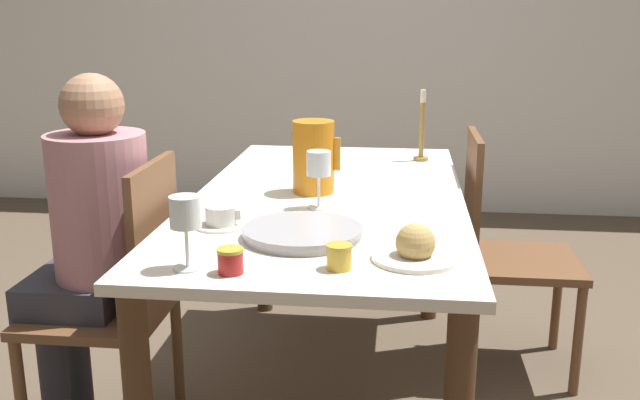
{
  "coord_description": "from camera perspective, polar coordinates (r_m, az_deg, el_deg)",
  "views": [
    {
      "loc": [
        0.23,
        -2.27,
        1.36
      ],
      "look_at": [
        0.0,
        -0.26,
        0.82
      ],
      "focal_mm": 40.0,
      "sensor_mm": 36.0,
      "label": 1
    }
  ],
  "objects": [
    {
      "name": "chair_person_side",
      "position": [
        2.34,
        -15.65,
        -7.5
      ],
      "size": [
        0.42,
        0.42,
        0.93
      ],
      "rotation": [
        0.0,
        0.0,
        1.57
      ],
      "color": "brown",
      "rests_on": "ground_plane"
    },
    {
      "name": "person_seated",
      "position": [
        2.33,
        -17.77,
        -2.23
      ],
      "size": [
        0.39,
        0.41,
        1.19
      ],
      "rotation": [
        0.0,
        0.0,
        1.57
      ],
      "color": "#33333D",
      "rests_on": "ground_plane"
    },
    {
      "name": "red_pitcher",
      "position": [
        2.36,
        -0.52,
        3.49
      ],
      "size": [
        0.16,
        0.14,
        0.24
      ],
      "color": "orange",
      "rests_on": "dining_table"
    },
    {
      "name": "chair_opposite",
      "position": [
        2.79,
        14.4,
        -3.73
      ],
      "size": [
        0.42,
        0.42,
        0.93
      ],
      "rotation": [
        0.0,
        0.0,
        -1.57
      ],
      "color": "brown",
      "rests_on": "ground_plane"
    },
    {
      "name": "wine_glass_water",
      "position": [
        2.17,
        -0.11,
        2.72
      ],
      "size": [
        0.07,
        0.07,
        0.18
      ],
      "color": "white",
      "rests_on": "dining_table"
    },
    {
      "name": "serving_tray",
      "position": [
        1.91,
        -1.4,
        -2.61
      ],
      "size": [
        0.32,
        0.32,
        0.03
      ],
      "color": "#9E9EA3",
      "rests_on": "dining_table"
    },
    {
      "name": "wall_back",
      "position": [
        4.91,
        3.98,
        14.19
      ],
      "size": [
        10.0,
        0.06,
        2.6
      ],
      "color": "white",
      "rests_on": "ground_plane"
    },
    {
      "name": "candlestick_tall",
      "position": [
        2.91,
        8.14,
        5.25
      ],
      "size": [
        0.06,
        0.06,
        0.29
      ],
      "color": "olive",
      "rests_on": "dining_table"
    },
    {
      "name": "jam_jar_amber",
      "position": [
        1.66,
        -7.18,
        -4.74
      ],
      "size": [
        0.06,
        0.06,
        0.06
      ],
      "color": "#A81E1E",
      "rests_on": "dining_table"
    },
    {
      "name": "jam_jar_red",
      "position": [
        1.68,
        1.54,
        -4.46
      ],
      "size": [
        0.06,
        0.06,
        0.06
      ],
      "color": "gold",
      "rests_on": "dining_table"
    },
    {
      "name": "dining_table",
      "position": [
        2.39,
        0.7,
        -2.12
      ],
      "size": [
        0.88,
        1.7,
        0.77
      ],
      "color": "silver",
      "rests_on": "ground_plane"
    },
    {
      "name": "wine_glass_juice",
      "position": [
        1.68,
        -10.72,
        -1.3
      ],
      "size": [
        0.07,
        0.07,
        0.18
      ],
      "color": "white",
      "rests_on": "dining_table"
    },
    {
      "name": "teacup_near_person",
      "position": [
        2.02,
        -7.93,
        -1.43
      ],
      "size": [
        0.15,
        0.15,
        0.06
      ],
      "color": "silver",
      "rests_on": "dining_table"
    },
    {
      "name": "bread_plate",
      "position": [
        1.75,
        7.62,
        -3.86
      ],
      "size": [
        0.21,
        0.21,
        0.1
      ],
      "color": "silver",
      "rests_on": "dining_table"
    }
  ]
}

